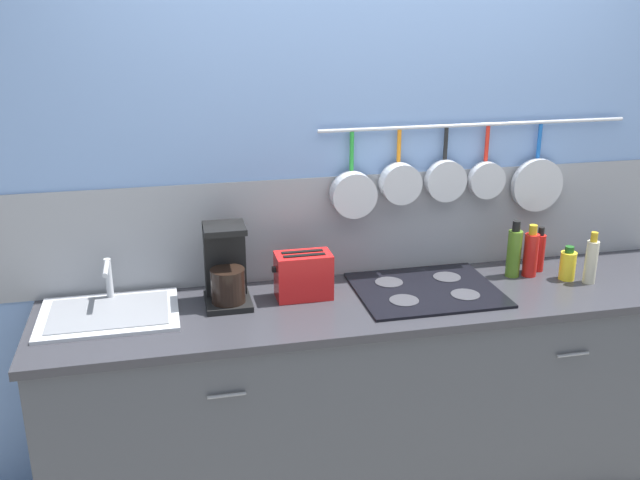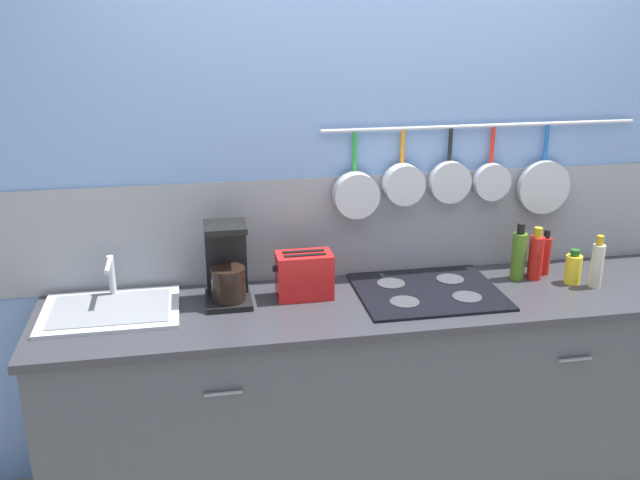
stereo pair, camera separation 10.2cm
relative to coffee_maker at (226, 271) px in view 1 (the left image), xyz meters
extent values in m
plane|color=gray|center=(0.64, -0.12, -1.02)|extent=(12.00, 12.00, 0.00)
cube|color=#7293C6|center=(0.64, 0.22, 0.28)|extent=(7.20, 0.06, 2.60)
cube|color=gray|center=(0.64, 0.22, 0.09)|extent=(7.20, 0.07, 0.45)
cylinder|color=#B7BABF|center=(1.12, 0.17, 0.52)|extent=(1.42, 0.02, 0.02)
cylinder|color=green|center=(0.56, 0.17, 0.43)|extent=(0.02, 0.02, 0.16)
cylinder|color=#B7BABF|center=(0.56, 0.13, 0.25)|extent=(0.19, 0.07, 0.19)
cylinder|color=orange|center=(0.77, 0.17, 0.44)|extent=(0.02, 0.02, 0.14)
cylinder|color=#B7BABF|center=(0.77, 0.13, 0.28)|extent=(0.18, 0.07, 0.18)
cylinder|color=black|center=(0.98, 0.17, 0.44)|extent=(0.02, 0.02, 0.14)
cylinder|color=#B7BABF|center=(0.98, 0.14, 0.28)|extent=(0.18, 0.05, 0.18)
cylinder|color=red|center=(1.18, 0.17, 0.43)|extent=(0.02, 0.02, 0.15)
cylinder|color=#B7BABF|center=(1.18, 0.14, 0.27)|extent=(0.16, 0.05, 0.16)
cylinder|color=#1959B2|center=(1.43, 0.17, 0.43)|extent=(0.02, 0.02, 0.15)
cylinder|color=#B7BABF|center=(1.43, 0.15, 0.23)|extent=(0.24, 0.04, 0.24)
cube|color=#3F4247|center=(0.64, -0.12, -0.60)|extent=(2.79, 0.56, 0.85)
cylinder|color=slate|center=(-0.05, -0.41, -0.32)|extent=(0.14, 0.01, 0.01)
cylinder|color=slate|center=(1.34, -0.41, -0.32)|extent=(0.14, 0.01, 0.01)
cube|color=#2D2D33|center=(0.64, -0.12, -0.15)|extent=(2.83, 0.60, 0.03)
cube|color=#B7BABF|center=(-0.46, -0.04, -0.13)|extent=(0.53, 0.40, 0.01)
cube|color=slate|center=(-0.46, -0.04, -0.12)|extent=(0.45, 0.32, 0.00)
cylinder|color=#B7BABF|center=(-0.46, 0.11, -0.04)|extent=(0.03, 0.03, 0.18)
cylinder|color=#B7BABF|center=(-0.46, 0.03, 0.04)|extent=(0.02, 0.16, 0.02)
cube|color=black|center=(0.00, -0.03, -0.12)|extent=(0.18, 0.21, 0.02)
cube|color=black|center=(0.00, 0.04, 0.03)|extent=(0.16, 0.07, 0.33)
cylinder|color=black|center=(0.00, -0.05, -0.04)|extent=(0.14, 0.14, 0.14)
cube|color=black|center=(0.00, -0.01, 0.18)|extent=(0.16, 0.16, 0.02)
cube|color=red|center=(0.31, -0.02, -0.04)|extent=(0.23, 0.13, 0.19)
cube|color=black|center=(0.31, -0.05, 0.06)|extent=(0.17, 0.02, 0.00)
cube|color=black|center=(0.31, 0.00, 0.06)|extent=(0.17, 0.02, 0.00)
cube|color=black|center=(0.19, -0.02, 0.00)|extent=(0.02, 0.02, 0.02)
cube|color=black|center=(0.83, -0.08, -0.13)|extent=(0.59, 0.49, 0.01)
cylinder|color=#38383D|center=(0.70, -0.18, -0.12)|extent=(0.12, 0.12, 0.00)
cylinder|color=#38383D|center=(0.96, -0.18, -0.12)|extent=(0.12, 0.12, 0.00)
cylinder|color=#38383D|center=(0.70, 0.02, -0.12)|extent=(0.12, 0.12, 0.00)
cylinder|color=#38383D|center=(0.96, 0.02, -0.12)|extent=(0.12, 0.12, 0.00)
cylinder|color=#4C721E|center=(1.26, 0.00, -0.03)|extent=(0.06, 0.06, 0.21)
cylinder|color=black|center=(1.26, 0.00, 0.10)|extent=(0.03, 0.03, 0.05)
cylinder|color=red|center=(1.34, -0.01, -0.04)|extent=(0.06, 0.06, 0.19)
cylinder|color=#B28C19|center=(1.34, -0.01, 0.08)|extent=(0.04, 0.04, 0.04)
cylinder|color=red|center=(1.41, 0.03, -0.05)|extent=(0.05, 0.05, 0.17)
cylinder|color=black|center=(1.41, 0.03, 0.05)|extent=(0.03, 0.03, 0.04)
cylinder|color=yellow|center=(1.48, -0.09, -0.07)|extent=(0.07, 0.07, 0.12)
cylinder|color=#194C19|center=(1.48, -0.09, 0.00)|extent=(0.04, 0.04, 0.03)
cylinder|color=#BFB799|center=(1.55, -0.15, -0.04)|extent=(0.05, 0.05, 0.19)
cylinder|color=#B28C19|center=(1.55, -0.15, 0.07)|extent=(0.03, 0.03, 0.04)
camera|label=1|loc=(-0.22, -2.68, 1.05)|focal=40.00mm
camera|label=2|loc=(-0.12, -2.70, 1.05)|focal=40.00mm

